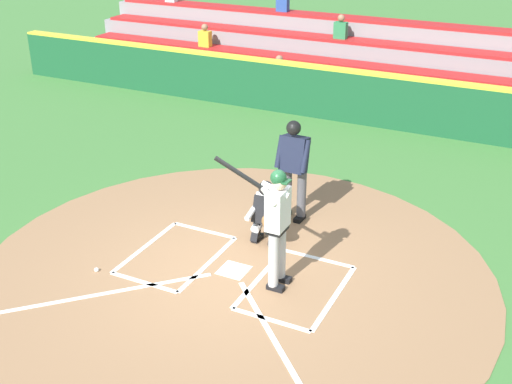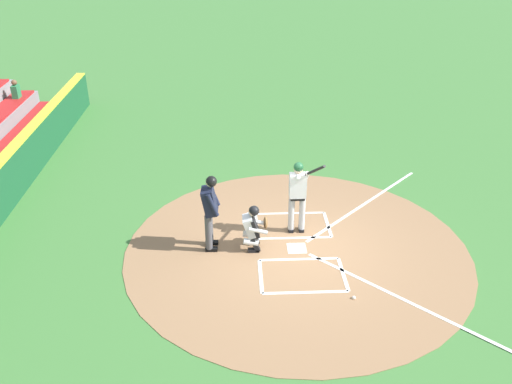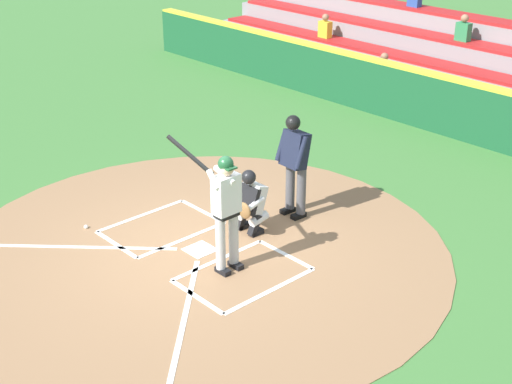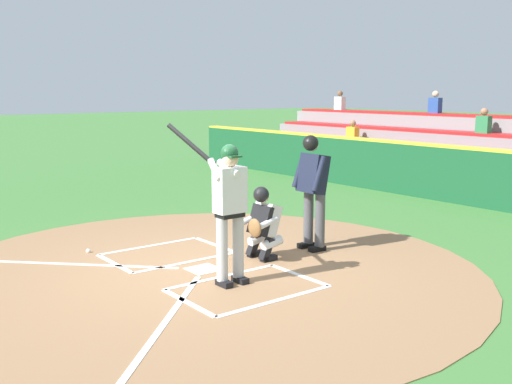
{
  "view_description": "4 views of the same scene",
  "coord_description": "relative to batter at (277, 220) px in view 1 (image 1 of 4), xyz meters",
  "views": [
    {
      "loc": [
        -4.11,
        7.57,
        5.45
      ],
      "look_at": [
        0.13,
        -1.05,
        0.88
      ],
      "focal_mm": 45.85,
      "sensor_mm": 36.0,
      "label": 1
    },
    {
      "loc": [
        10.48,
        -1.41,
        7.0
      ],
      "look_at": [
        -0.45,
        -0.94,
        1.29
      ],
      "focal_mm": 37.68,
      "sensor_mm": 36.0,
      "label": 2
    },
    {
      "loc": [
        -8.22,
        6.33,
        5.82
      ],
      "look_at": [
        -0.29,
        -0.95,
        0.83
      ],
      "focal_mm": 51.71,
      "sensor_mm": 36.0,
      "label": 3
    },
    {
      "loc": [
        -7.03,
        4.48,
        2.55
      ],
      "look_at": [
        0.42,
        -1.27,
        0.95
      ],
      "focal_mm": 41.99,
      "sensor_mm": 36.0,
      "label": 4
    }
  ],
  "objects": [
    {
      "name": "baseball",
      "position": [
        2.64,
        0.88,
        -1.06
      ],
      "size": [
        0.07,
        0.07,
        0.07
      ],
      "primitive_type": "sphere",
      "color": "white",
      "rests_on": "ground"
    },
    {
      "name": "backstop_wall",
      "position": [
        0.75,
        -7.58,
        -0.45
      ],
      "size": [
        22.0,
        0.36,
        1.31
      ],
      "color": "#19512D",
      "rests_on": "ground"
    },
    {
      "name": "dirt_circle",
      "position": [
        0.75,
        -0.08,
        -1.09
      ],
      "size": [
        8.0,
        8.0,
        0.01
      ],
      "primitive_type": "cylinder",
      "color": "#99704C",
      "rests_on": "ground"
    },
    {
      "name": "home_plate_and_chalk",
      "position": [
        0.75,
        0.8,
        -1.08
      ],
      "size": [
        7.93,
        4.91,
        0.01
      ],
      "color": "white",
      "rests_on": "dirt_circle"
    },
    {
      "name": "catcher",
      "position": [
        0.67,
        -1.09,
        -0.51
      ],
      "size": [
        0.59,
        0.6,
        1.13
      ],
      "color": "black",
      "rests_on": "ground"
    },
    {
      "name": "plate_umpire",
      "position": [
        0.62,
        -2.07,
        -0.02
      ],
      "size": [
        0.59,
        0.42,
        1.86
      ],
      "color": "#4C4C51",
      "rests_on": "ground"
    },
    {
      "name": "batter",
      "position": [
        0.0,
        0.0,
        0.0
      ],
      "size": [
        0.92,
        0.71,
        2.13
      ],
      "color": "#BCBCBC",
      "rests_on": "ground"
    },
    {
      "name": "bleacher_stand",
      "position": [
        0.76,
        -10.28,
        -0.39
      ],
      "size": [
        20.0,
        3.4,
        2.55
      ],
      "color": "gray",
      "rests_on": "ground"
    },
    {
      "name": "ground_plane",
      "position": [
        0.75,
        -0.08,
        -1.1
      ],
      "size": [
        120.0,
        120.0,
        0.0
      ],
      "primitive_type": "plane",
      "color": "#427A38"
    }
  ]
}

